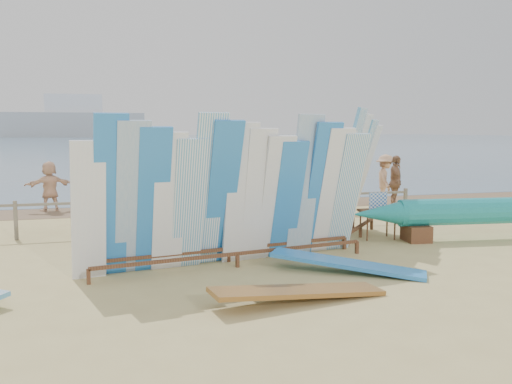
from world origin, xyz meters
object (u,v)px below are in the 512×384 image
object	(u,v)px
beach_chair_left	(164,216)
flat_board_c	(299,301)
outrigger_canoe	(492,213)
vendor_table	(377,223)
beach_chair_right	(270,212)
beachgoer_extra_0	(385,180)
beachgoer_3	(111,185)
stroller	(289,206)
beachgoer_9	(337,183)
beachgoer_11	(50,186)
beachgoer_8	(277,185)
flat_board_d	(347,272)
side_surfboard_rack	(351,180)
beachgoer_6	(273,187)
beachgoer_4	(214,185)
beachgoer_5	(260,186)
main_surfboard_rack	(232,198)
beachgoer_10	(396,182)
beachgoer_7	(286,183)

from	to	relation	value
beach_chair_left	flat_board_c	bearing A→B (deg)	-84.50
outrigger_canoe	vendor_table	size ratio (longest dim) A/B	6.29
beach_chair_right	beachgoer_extra_0	bearing A→B (deg)	26.65
beach_chair_left	beachgoer_3	world-z (taller)	beachgoer_3
stroller	beachgoer_9	bearing A→B (deg)	31.20
flat_board_c	beachgoer_11	world-z (taller)	beachgoer_11
vendor_table	beachgoer_8	bearing A→B (deg)	108.71
flat_board_d	beach_chair_left	distance (m)	6.05
side_surfboard_rack	beachgoer_8	distance (m)	3.97
vendor_table	beachgoer_6	world-z (taller)	beachgoer_6
flat_board_d	vendor_table	bearing A→B (deg)	-5.22
beachgoer_3	outrigger_canoe	bearing A→B (deg)	22.55
beachgoer_4	flat_board_c	bearing A→B (deg)	-139.05
beach_chair_left	beach_chair_right	bearing A→B (deg)	-5.55
side_surfboard_rack	beachgoer_6	xyz separation A→B (m)	(-1.04, 2.88, -0.43)
beachgoer_extra_0	beachgoer_5	bearing A→B (deg)	112.47
beach_chair_left	beachgoer_6	distance (m)	3.17
beachgoer_5	beachgoer_8	distance (m)	0.61
flat_board_d	beachgoer_8	size ratio (longest dim) A/B	1.55
main_surfboard_rack	beachgoer_4	distance (m)	6.17
stroller	beachgoer_6	distance (m)	0.72
beachgoer_9	beachgoer_10	distance (m)	1.96
main_surfboard_rack	beach_chair_left	bearing A→B (deg)	91.53
side_surfboard_rack	stroller	size ratio (longest dim) A/B	2.90
flat_board_c	beach_chair_right	distance (m)	6.90
beachgoer_6	beachgoer_8	size ratio (longest dim) A/B	1.06
beach_chair_right	beachgoer_7	size ratio (longest dim) A/B	0.56
main_surfboard_rack	beachgoer_8	bearing A→B (deg)	55.71
main_surfboard_rack	beachgoer_6	distance (m)	5.27
beachgoer_3	beachgoer_6	distance (m)	5.05
vendor_table	beach_chair_right	bearing A→B (deg)	126.12
main_surfboard_rack	beachgoer_5	distance (m)	6.64
flat_board_c	beachgoer_9	world-z (taller)	beachgoer_9
side_surfboard_rack	beachgoer_4	bearing A→B (deg)	71.07
outrigger_canoe	flat_board_d	world-z (taller)	outrigger_canoe
flat_board_c	beachgoer_4	world-z (taller)	beachgoer_4
beachgoer_6	beachgoer_11	xyz separation A→B (m)	(-6.21, 3.30, -0.15)
beachgoer_9	beachgoer_10	world-z (taller)	beachgoer_9
main_surfboard_rack	beachgoer_extra_0	xyz separation A→B (m)	(6.69, 6.45, -0.42)
main_surfboard_rack	beach_chair_left	world-z (taller)	main_surfboard_rack
beachgoer_extra_0	beachgoer_4	world-z (taller)	beachgoer_4
beach_chair_left	beachgoer_9	xyz separation A→B (m)	(5.42, 1.32, 0.60)
beachgoer_9	beachgoer_7	size ratio (longest dim) A/B	1.02
outrigger_canoe	beach_chair_left	world-z (taller)	outrigger_canoe
side_surfboard_rack	outrigger_canoe	world-z (taller)	side_surfboard_rack
beachgoer_5	beachgoer_11	size ratio (longest dim) A/B	1.02
vendor_table	beachgoer_8	xyz separation A→B (m)	(-1.09, 4.29, 0.51)
beachgoer_6	beachgoer_5	world-z (taller)	beachgoer_6
flat_board_c	beachgoer_5	xyz separation A→B (m)	(1.82, 8.61, 0.80)
beachgoer_9	beachgoer_6	size ratio (longest dim) A/B	0.95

